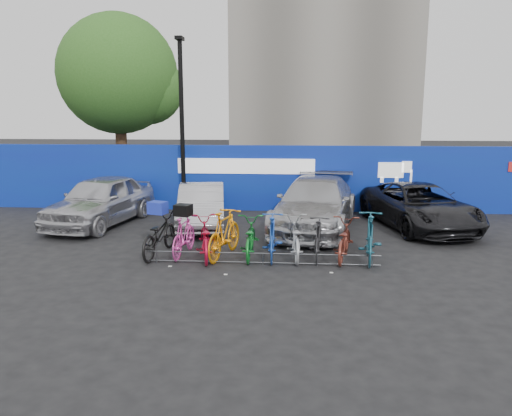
# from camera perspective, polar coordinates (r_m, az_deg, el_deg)

# --- Properties ---
(ground) EXTENTS (100.00, 100.00, 0.00)m
(ground) POSITION_cam_1_polar(r_m,az_deg,el_deg) (12.66, 0.95, -5.66)
(ground) COLOR black
(ground) RESTS_ON ground
(hoarding) EXTENTS (22.00, 0.18, 2.40)m
(hoarding) POSITION_cam_1_polar(r_m,az_deg,el_deg) (18.28, 2.02, 3.42)
(hoarding) COLOR #0B309B
(hoarding) RESTS_ON ground
(tree) EXTENTS (5.40, 5.20, 7.80)m
(tree) POSITION_cam_1_polar(r_m,az_deg,el_deg) (23.41, -14.91, 14.24)
(tree) COLOR #382314
(tree) RESTS_ON ground
(lamppost) EXTENTS (0.25, 0.50, 6.11)m
(lamppost) POSITION_cam_1_polar(r_m,az_deg,el_deg) (17.92, -8.47, 9.79)
(lamppost) COLOR black
(lamppost) RESTS_ON ground
(bike_rack) EXTENTS (5.60, 0.03, 0.30)m
(bike_rack) POSITION_cam_1_polar(r_m,az_deg,el_deg) (12.04, 0.79, -5.75)
(bike_rack) COLOR #595B60
(bike_rack) RESTS_ON ground
(car_0) EXTENTS (2.72, 4.95, 1.59)m
(car_0) POSITION_cam_1_polar(r_m,az_deg,el_deg) (16.84, -17.34, 0.85)
(car_0) COLOR #B6B6BB
(car_0) RESTS_ON ground
(car_1) EXTENTS (1.97, 4.19, 1.33)m
(car_1) POSITION_cam_1_polar(r_m,az_deg,el_deg) (15.98, -6.23, 0.27)
(car_1) COLOR #ABAAAF
(car_1) RESTS_ON ground
(car_2) EXTENTS (3.23, 5.77, 1.58)m
(car_2) POSITION_cam_1_polar(r_m,az_deg,el_deg) (15.61, 6.78, 0.48)
(car_2) COLOR #AFB0B4
(car_2) RESTS_ON ground
(car_3) EXTENTS (3.37, 5.37, 1.38)m
(car_3) POSITION_cam_1_polar(r_m,az_deg,el_deg) (16.46, 18.15, 0.20)
(car_3) COLOR black
(car_3) RESTS_ON ground
(bike_0) EXTENTS (0.97, 2.14, 1.09)m
(bike_0) POSITION_cam_1_polar(r_m,az_deg,el_deg) (12.95, -11.05, -2.99)
(bike_0) COLOR black
(bike_0) RESTS_ON ground
(bike_1) EXTENTS (0.67, 1.78, 1.04)m
(bike_1) POSITION_cam_1_polar(r_m,az_deg,el_deg) (12.81, -8.25, -3.16)
(bike_1) COLOR #EB46B1
(bike_1) RESTS_ON ground
(bike_2) EXTENTS (1.06, 2.06, 1.03)m
(bike_2) POSITION_cam_1_polar(r_m,az_deg,el_deg) (12.53, -5.91, -3.46)
(bike_2) COLOR #B30D2A
(bike_2) RESTS_ON ground
(bike_3) EXTENTS (1.07, 2.10, 1.21)m
(bike_3) POSITION_cam_1_polar(r_m,az_deg,el_deg) (12.56, -3.63, -2.95)
(bike_3) COLOR orange
(bike_3) RESTS_ON ground
(bike_4) EXTENTS (0.68, 1.88, 0.98)m
(bike_4) POSITION_cam_1_polar(r_m,az_deg,el_deg) (12.58, -0.75, -3.45)
(bike_4) COLOR #117223
(bike_4) RESTS_ON ground
(bike_5) EXTENTS (0.56, 1.88, 1.13)m
(bike_5) POSITION_cam_1_polar(r_m,az_deg,el_deg) (12.46, 1.86, -3.26)
(bike_5) COLOR #1E49B2
(bike_5) RESTS_ON ground
(bike_6) EXTENTS (0.80, 1.98, 1.02)m
(bike_6) POSITION_cam_1_polar(r_m,az_deg,el_deg) (12.55, 4.44, -3.43)
(bike_6) COLOR #A4A8AB
(bike_6) RESTS_ON ground
(bike_7) EXTENTS (0.66, 1.75, 1.03)m
(bike_7) POSITION_cam_1_polar(r_m,az_deg,el_deg) (12.56, 7.15, -3.46)
(bike_7) COLOR #272729
(bike_7) RESTS_ON ground
(bike_8) EXTENTS (1.03, 1.97, 0.99)m
(bike_8) POSITION_cam_1_polar(r_m,az_deg,el_deg) (12.58, 9.97, -3.61)
(bike_8) COLOR maroon
(bike_8) RESTS_ON ground
(bike_9) EXTENTS (0.83, 2.07, 1.21)m
(bike_9) POSITION_cam_1_polar(r_m,az_deg,el_deg) (12.54, 12.89, -3.25)
(bike_9) COLOR #1A5569
(bike_9) RESTS_ON ground
(cargo_crate) EXTENTS (0.51, 0.44, 0.31)m
(cargo_crate) POSITION_cam_1_polar(r_m,az_deg,el_deg) (12.80, -11.16, 0.03)
(cargo_crate) COLOR #1D2FB4
(cargo_crate) RESTS_ON bike_0
(cargo_topcase) EXTENTS (0.47, 0.44, 0.29)m
(cargo_topcase) POSITION_cam_1_polar(r_m,az_deg,el_deg) (12.66, -8.33, -0.24)
(cargo_topcase) COLOR black
(cargo_topcase) RESTS_ON bike_1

